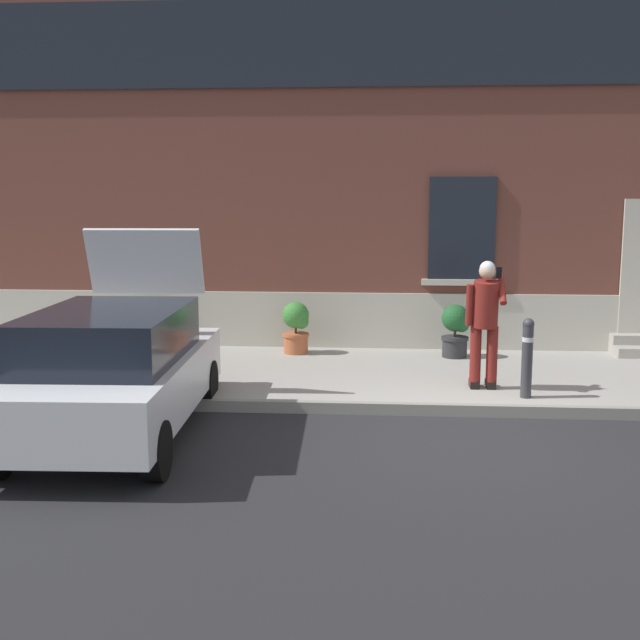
# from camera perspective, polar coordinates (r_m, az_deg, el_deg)

# --- Properties ---
(ground_plane) EXTENTS (80.00, 80.00, 0.00)m
(ground_plane) POSITION_cam_1_polar(r_m,az_deg,el_deg) (9.35, 9.53, -8.35)
(ground_plane) COLOR #232326
(sidewalk) EXTENTS (24.00, 3.60, 0.15)m
(sidewalk) POSITION_cam_1_polar(r_m,az_deg,el_deg) (12.02, 8.34, -4.02)
(sidewalk) COLOR #99968E
(sidewalk) RESTS_ON ground
(curb_edge) EXTENTS (24.00, 0.12, 0.15)m
(curb_edge) POSITION_cam_1_polar(r_m,az_deg,el_deg) (10.22, 9.07, -6.37)
(curb_edge) COLOR gray
(curb_edge) RESTS_ON ground
(building_facade) EXTENTS (24.00, 1.52, 7.50)m
(building_facade) POSITION_cam_1_polar(r_m,az_deg,el_deg) (14.23, 8.01, 12.81)
(building_facade) COLOR brown
(building_facade) RESTS_ON ground
(hatchback_car_white) EXTENTS (1.91, 4.13, 2.34)m
(hatchback_car_white) POSITION_cam_1_polar(r_m,az_deg,el_deg) (9.36, -14.49, -3.42)
(hatchback_car_white) COLOR white
(hatchback_car_white) RESTS_ON ground
(bollard_near_person) EXTENTS (0.15, 0.15, 1.04)m
(bollard_near_person) POSITION_cam_1_polar(r_m,az_deg,el_deg) (10.61, 14.63, -2.45)
(bollard_near_person) COLOR #333338
(bollard_near_person) RESTS_ON sidewalk
(bollard_far_left) EXTENTS (0.15, 0.15, 1.04)m
(bollard_far_left) POSITION_cam_1_polar(r_m,az_deg,el_deg) (10.73, -9.12, -2.14)
(bollard_far_left) COLOR #333338
(bollard_far_left) RESTS_ON sidewalk
(person_on_phone) EXTENTS (0.51, 0.49, 1.75)m
(person_on_phone) POSITION_cam_1_polar(r_m,az_deg,el_deg) (10.86, 11.75, 0.26)
(person_on_phone) COLOR maroon
(person_on_phone) RESTS_ON sidewalk
(planter_olive) EXTENTS (0.44, 0.44, 0.86)m
(planter_olive) POSITION_cam_1_polar(r_m,az_deg,el_deg) (13.80, -12.46, -0.21)
(planter_olive) COLOR #606B38
(planter_olive) RESTS_ON sidewalk
(planter_terracotta) EXTENTS (0.44, 0.44, 0.86)m
(planter_terracotta) POSITION_cam_1_polar(r_m,az_deg,el_deg) (13.16, -1.71, -0.44)
(planter_terracotta) COLOR #B25B38
(planter_terracotta) RESTS_ON sidewalk
(planter_charcoal) EXTENTS (0.44, 0.44, 0.86)m
(planter_charcoal) POSITION_cam_1_polar(r_m,az_deg,el_deg) (13.02, 9.69, -0.67)
(planter_charcoal) COLOR #2D2D30
(planter_charcoal) RESTS_ON sidewalk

